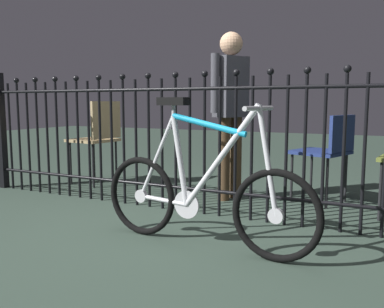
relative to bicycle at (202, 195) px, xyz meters
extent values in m
plane|color=#334439|center=(-0.38, 0.05, -0.33)|extent=(20.00, 20.00, 0.00)
cylinder|color=black|center=(-2.67, 0.70, 0.22)|extent=(0.02, 0.02, 1.10)
cylinder|color=black|center=(-2.54, 0.70, 0.22)|extent=(0.02, 0.02, 1.10)
cylinder|color=black|center=(-2.40, 0.70, 0.22)|extent=(0.02, 0.02, 1.10)
sphere|color=black|center=(-2.40, 0.70, 0.79)|extent=(0.05, 0.05, 0.05)
cylinder|color=black|center=(-2.27, 0.70, 0.22)|extent=(0.02, 0.02, 1.10)
cylinder|color=black|center=(-2.14, 0.70, 0.22)|extent=(0.02, 0.02, 1.10)
sphere|color=black|center=(-2.14, 0.70, 0.79)|extent=(0.05, 0.05, 0.05)
cylinder|color=black|center=(-2.01, 0.70, 0.22)|extent=(0.02, 0.02, 1.10)
cylinder|color=black|center=(-1.88, 0.70, 0.22)|extent=(0.02, 0.02, 1.10)
sphere|color=black|center=(-1.88, 0.70, 0.79)|extent=(0.05, 0.05, 0.05)
cylinder|color=black|center=(-1.75, 0.70, 0.22)|extent=(0.02, 0.02, 1.10)
cylinder|color=black|center=(-1.62, 0.70, 0.22)|extent=(0.02, 0.02, 1.10)
sphere|color=black|center=(-1.62, 0.70, 0.79)|extent=(0.05, 0.05, 0.05)
cylinder|color=black|center=(-1.49, 0.70, 0.22)|extent=(0.02, 0.02, 1.10)
cylinder|color=black|center=(-1.36, 0.70, 0.22)|extent=(0.02, 0.02, 1.10)
sphere|color=black|center=(-1.36, 0.70, 0.79)|extent=(0.05, 0.05, 0.05)
cylinder|color=black|center=(-1.22, 0.70, 0.22)|extent=(0.02, 0.02, 1.10)
cylinder|color=black|center=(-1.09, 0.70, 0.22)|extent=(0.02, 0.02, 1.10)
sphere|color=black|center=(-1.09, 0.70, 0.79)|extent=(0.05, 0.05, 0.05)
cylinder|color=black|center=(-0.96, 0.70, 0.22)|extent=(0.02, 0.02, 1.10)
cylinder|color=black|center=(-0.83, 0.70, 0.22)|extent=(0.02, 0.02, 1.10)
sphere|color=black|center=(-0.83, 0.70, 0.79)|extent=(0.05, 0.05, 0.05)
cylinder|color=black|center=(-0.70, 0.70, 0.22)|extent=(0.02, 0.02, 1.10)
cylinder|color=black|center=(-0.57, 0.70, 0.22)|extent=(0.02, 0.02, 1.10)
sphere|color=black|center=(-0.57, 0.70, 0.79)|extent=(0.05, 0.05, 0.05)
cylinder|color=black|center=(-0.44, 0.70, 0.22)|extent=(0.02, 0.02, 1.10)
cylinder|color=black|center=(-0.31, 0.70, 0.22)|extent=(0.02, 0.02, 1.10)
sphere|color=black|center=(-0.31, 0.70, 0.79)|extent=(0.05, 0.05, 0.05)
cylinder|color=black|center=(-0.17, 0.70, 0.22)|extent=(0.02, 0.02, 1.10)
cylinder|color=black|center=(-0.04, 0.70, 0.22)|extent=(0.02, 0.02, 1.10)
sphere|color=black|center=(-0.04, 0.70, 0.79)|extent=(0.05, 0.05, 0.05)
cylinder|color=black|center=(0.09, 0.70, 0.22)|extent=(0.02, 0.02, 1.10)
cylinder|color=black|center=(0.22, 0.70, 0.22)|extent=(0.02, 0.02, 1.10)
sphere|color=black|center=(0.22, 0.70, 0.79)|extent=(0.05, 0.05, 0.05)
cylinder|color=black|center=(0.35, 0.70, 0.22)|extent=(0.02, 0.02, 1.10)
cylinder|color=black|center=(0.48, 0.70, 0.22)|extent=(0.02, 0.02, 1.10)
sphere|color=black|center=(0.48, 0.70, 0.79)|extent=(0.05, 0.05, 0.05)
cylinder|color=black|center=(0.61, 0.70, 0.22)|extent=(0.02, 0.02, 1.10)
cylinder|color=black|center=(0.74, 0.70, 0.22)|extent=(0.02, 0.02, 1.10)
sphere|color=black|center=(0.74, 0.70, 0.79)|extent=(0.05, 0.05, 0.05)
cylinder|color=black|center=(0.88, 0.70, 0.22)|extent=(0.02, 0.02, 1.10)
cylinder|color=black|center=(-0.38, 0.70, -0.13)|extent=(4.57, 0.03, 0.03)
cylinder|color=black|center=(-0.38, 0.70, 0.68)|extent=(4.57, 0.03, 0.03)
cube|color=black|center=(-2.67, 0.70, 0.27)|extent=(0.07, 0.07, 1.21)
torus|color=black|center=(-0.47, 0.04, -0.06)|extent=(0.54, 0.08, 0.54)
cylinder|color=silver|center=(-0.47, 0.04, -0.06)|extent=(0.09, 0.04, 0.09)
torus|color=black|center=(0.48, -0.04, -0.06)|extent=(0.54, 0.08, 0.54)
cylinder|color=silver|center=(0.48, -0.04, -0.06)|extent=(0.09, 0.04, 0.09)
cylinder|color=silver|center=(0.13, -0.01, 0.24)|extent=(0.51, 0.07, 0.66)
cylinder|color=#19A5D8|center=(0.04, 0.00, 0.44)|extent=(0.50, 0.07, 0.14)
cylinder|color=silver|center=(-0.16, 0.01, 0.21)|extent=(0.13, 0.05, 0.57)
cylinder|color=silver|center=(-0.29, 0.02, -0.07)|extent=(0.36, 0.06, 0.04)
cylinder|color=silver|center=(-0.34, 0.03, 0.21)|extent=(0.29, 0.05, 0.56)
cylinder|color=silver|center=(0.42, -0.03, 0.25)|extent=(0.15, 0.04, 0.63)
cylinder|color=silver|center=(0.36, -0.03, 0.55)|extent=(0.03, 0.03, 0.02)
cylinder|color=silver|center=(0.36, -0.03, 0.54)|extent=(0.06, 0.40, 0.03)
cylinder|color=silver|center=(-0.21, 0.02, 0.52)|extent=(0.03, 0.03, 0.07)
cube|color=black|center=(-0.21, 0.02, 0.58)|extent=(0.21, 0.10, 0.05)
cylinder|color=silver|center=(-0.11, 0.01, -0.08)|extent=(0.18, 0.03, 0.18)
cylinder|color=black|center=(-2.15, 1.15, -0.10)|extent=(0.02, 0.02, 0.47)
cylinder|color=black|center=(-2.11, 1.50, -0.10)|extent=(0.02, 0.02, 0.47)
cylinder|color=black|center=(-1.80, 1.11, -0.10)|extent=(0.02, 0.02, 0.47)
cylinder|color=black|center=(-1.76, 1.46, -0.10)|extent=(0.02, 0.02, 0.47)
cube|color=tan|center=(-1.96, 1.30, 0.16)|extent=(0.48, 0.48, 0.03)
cube|color=tan|center=(-1.75, 1.28, 0.39)|extent=(0.07, 0.42, 0.40)
cylinder|color=black|center=(0.23, 1.43, -0.11)|extent=(0.02, 0.02, 0.44)
cylinder|color=black|center=(0.35, 1.76, -0.11)|extent=(0.02, 0.02, 0.44)
cylinder|color=black|center=(0.56, 1.32, -0.11)|extent=(0.02, 0.02, 0.44)
cylinder|color=black|center=(0.67, 1.64, -0.11)|extent=(0.02, 0.02, 0.44)
cube|color=navy|center=(0.45, 1.54, 0.13)|extent=(0.55, 0.55, 0.03)
cube|color=navy|center=(0.64, 1.47, 0.30)|extent=(0.17, 0.40, 0.32)
cylinder|color=black|center=(0.98, 1.12, -0.10)|extent=(0.02, 0.02, 0.46)
cylinder|color=#4C3823|center=(-0.35, 1.21, 0.05)|extent=(0.11, 0.11, 0.77)
cylinder|color=#4C3823|center=(-0.29, 1.36, 0.05)|extent=(0.11, 0.11, 0.77)
cube|color=#3F3F47|center=(-0.32, 1.29, 0.71)|extent=(0.28, 0.35, 0.55)
cylinder|color=#3F3F47|center=(-0.39, 1.10, 0.74)|extent=(0.08, 0.08, 0.52)
cylinder|color=#3F3F47|center=(-0.24, 1.47, 0.74)|extent=(0.08, 0.08, 0.52)
sphere|color=tan|center=(-0.32, 1.29, 1.10)|extent=(0.21, 0.21, 0.21)
camera|label=1|loc=(1.05, -2.24, 0.57)|focal=38.09mm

